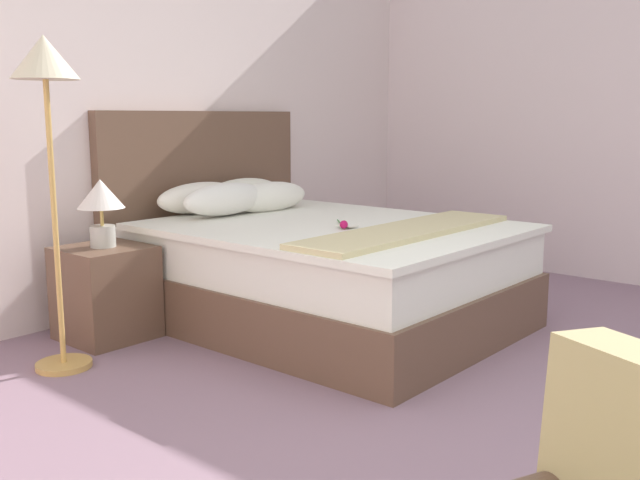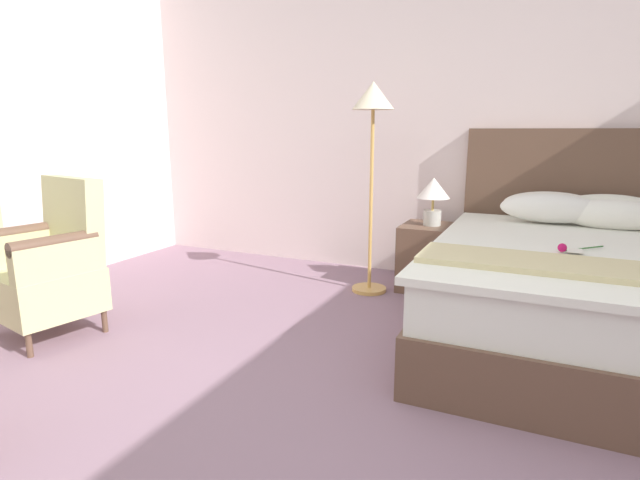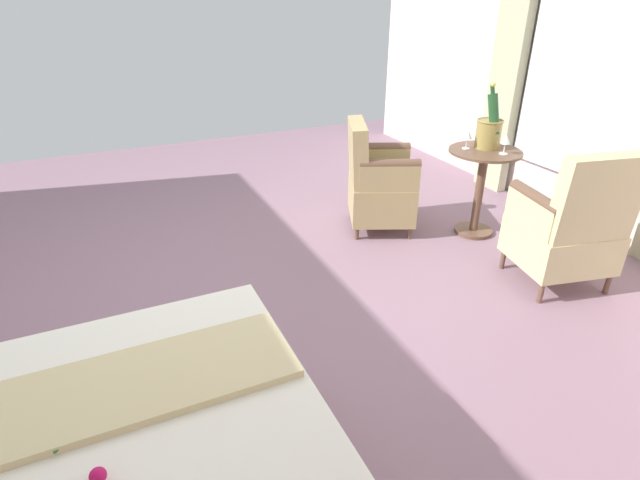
# 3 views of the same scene
# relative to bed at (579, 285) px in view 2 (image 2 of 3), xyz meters

# --- Properties ---
(wall_headboard_side) EXTENTS (6.51, 0.12, 2.96)m
(wall_headboard_side) POSITION_rel_bed_xyz_m (-0.89, 1.14, 1.12)
(wall_headboard_side) COLOR silver
(wall_headboard_side) RESTS_ON ground
(bed) EXTENTS (1.73, 2.25, 1.31)m
(bed) POSITION_rel_bed_xyz_m (0.00, 0.00, 0.00)
(bed) COLOR brown
(bed) RESTS_ON ground
(nightstand) EXTENTS (0.49, 0.47, 0.54)m
(nightstand) POSITION_rel_bed_xyz_m (-1.06, 0.66, -0.09)
(nightstand) COLOR brown
(nightstand) RESTS_ON ground
(bedside_lamp) EXTENTS (0.26, 0.26, 0.39)m
(bedside_lamp) POSITION_rel_bed_xyz_m (-1.06, 0.66, 0.44)
(bedside_lamp) COLOR #B6B6AC
(bedside_lamp) RESTS_ON nightstand
(floor_lamp_brass) EXTENTS (0.32, 0.32, 1.65)m
(floor_lamp_brass) POSITION_rel_bed_xyz_m (-1.49, 0.40, 1.01)
(floor_lamp_brass) COLOR tan
(floor_lamp_brass) RESTS_ON ground
(armchair_by_window) EXTENTS (0.69, 0.68, 1.00)m
(armchair_by_window) POSITION_rel_bed_xyz_m (-3.07, -1.26, 0.08)
(armchair_by_window) COLOR brown
(armchair_by_window) RESTS_ON ground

